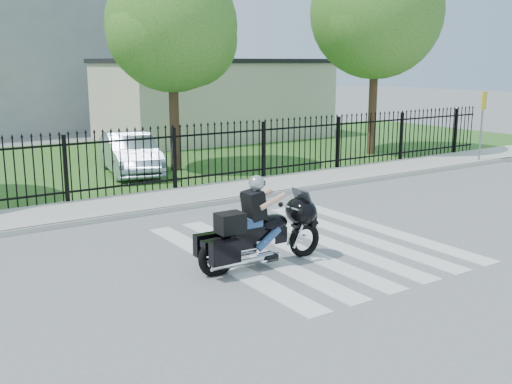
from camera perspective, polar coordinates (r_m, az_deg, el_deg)
ground at (r=11.98m, az=5.18°, el=-5.04°), size 120.00×120.00×0.00m
crosswalk at (r=11.98m, az=5.18°, el=-5.01°), size 5.00×5.50×0.01m
sidewalk at (r=16.02m, az=-6.11°, el=-0.39°), size 40.00×2.00×0.12m
curb at (r=15.16m, az=-4.35°, el=-1.08°), size 40.00×0.12×0.12m
grass_strip at (r=22.36m, az=-14.53°, el=2.76°), size 40.00×12.00×0.02m
iron_fence at (r=16.74m, az=-7.78°, el=3.05°), size 26.00×0.04×1.80m
tree_mid at (r=19.91m, az=-8.04°, el=15.36°), size 4.20×4.20×6.78m
tree_right at (r=23.83m, az=11.40°, el=16.46°), size 5.00×5.00×7.90m
building_low at (r=28.70m, az=-4.07°, el=8.64°), size 10.00×6.00×3.50m
building_low_roof at (r=28.65m, az=-4.13°, el=12.34°), size 10.20×6.20×0.20m
motorcycle_rider at (r=10.53m, az=0.28°, el=-3.50°), size 2.55×0.76×1.68m
parked_car at (r=19.65m, az=-11.88°, el=3.61°), size 2.16×4.22×1.32m
traffic_sign at (r=22.72m, az=20.80°, el=7.18°), size 0.51×0.22×2.42m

